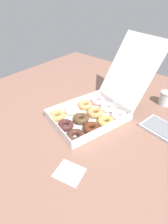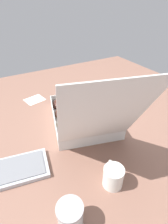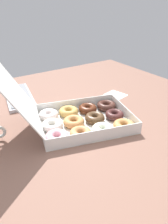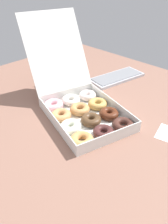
{
  "view_description": "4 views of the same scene",
  "coord_description": "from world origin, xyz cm",
  "px_view_note": "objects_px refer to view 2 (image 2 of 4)",
  "views": [
    {
      "loc": [
        57.64,
        -70.38,
        67.34
      ],
      "look_at": [
        2.62,
        -4.25,
        4.34
      ],
      "focal_mm": 28.0,
      "sensor_mm": 36.0,
      "label": 1
    },
    {
      "loc": [
        44.55,
        67.91,
        60.56
      ],
      "look_at": [
        4.51,
        -2.61,
        5.1
      ],
      "focal_mm": 28.0,
      "sensor_mm": 36.0,
      "label": 2
    },
    {
      "loc": [
        -71.0,
        47.72,
        56.04
      ],
      "look_at": [
        7.67,
        -4.59,
        4.8
      ],
      "focal_mm": 35.0,
      "sensor_mm": 36.0,
      "label": 3
    },
    {
      "loc": [
        -58.25,
        -65.17,
        63.47
      ],
      "look_at": [
        5.46,
        -1.78,
        2.69
      ],
      "focal_mm": 35.0,
      "sensor_mm": 36.0,
      "label": 4
    }
  ],
  "objects_px": {
    "keyboard": "(0,174)",
    "donut_box": "(84,116)",
    "coffee_mug": "(113,176)",
    "glass_jar": "(70,216)"
  },
  "relations": [
    {
      "from": "glass_jar",
      "to": "coffee_mug",
      "type": "bearing_deg",
      "value": -166.13
    },
    {
      "from": "keyboard",
      "to": "donut_box",
      "type": "bearing_deg",
      "value": -163.5
    },
    {
      "from": "coffee_mug",
      "to": "glass_jar",
      "type": "relative_size",
      "value": 1.15
    },
    {
      "from": "donut_box",
      "to": "glass_jar",
      "type": "xyz_separation_m",
      "value": [
        0.29,
        0.43,
        0.0
      ]
    },
    {
      "from": "coffee_mug",
      "to": "glass_jar",
      "type": "bearing_deg",
      "value": 13.87
    },
    {
      "from": "keyboard",
      "to": "glass_jar",
      "type": "distance_m",
      "value": 0.34
    },
    {
      "from": "donut_box",
      "to": "coffee_mug",
      "type": "height_order",
      "value": "donut_box"
    },
    {
      "from": "donut_box",
      "to": "glass_jar",
      "type": "distance_m",
      "value": 0.52
    },
    {
      "from": "coffee_mug",
      "to": "donut_box",
      "type": "bearing_deg",
      "value": -103.74
    },
    {
      "from": "keyboard",
      "to": "coffee_mug",
      "type": "bearing_deg",
      "value": 146.11
    }
  ]
}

